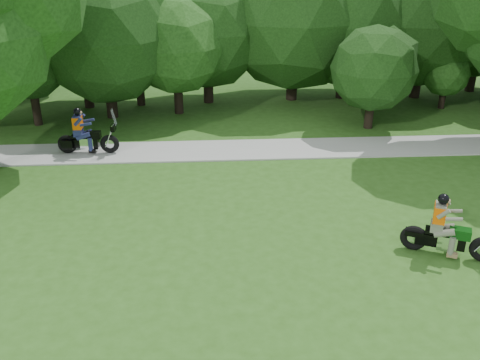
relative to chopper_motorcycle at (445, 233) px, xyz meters
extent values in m
plane|color=#2C5618|center=(-3.92, 0.02, -0.66)|extent=(100.00, 100.00, 0.00)
cube|color=#A5A59F|center=(-3.92, 8.02, -0.63)|extent=(60.00, 2.20, 0.06)
cylinder|color=black|center=(5.45, 13.18, -0.15)|extent=(0.31, 0.31, 1.02)
sphere|color=#1B4012|center=(5.45, 13.18, 1.09)|extent=(2.26, 2.26, 2.26)
cylinder|color=black|center=(-13.92, 11.84, 0.24)|extent=(0.37, 0.37, 1.80)
sphere|color=black|center=(-13.92, 11.84, 2.25)|extent=(3.43, 3.43, 3.43)
cylinder|color=black|center=(-9.56, 14.71, 0.24)|extent=(0.41, 0.41, 1.80)
sphere|color=black|center=(-9.56, 14.71, 2.51)|extent=(4.22, 4.22, 4.22)
cylinder|color=black|center=(-10.71, 12.77, 0.24)|extent=(0.51, 0.51, 1.80)
sphere|color=black|center=(-10.71, 12.77, 3.18)|extent=(6.27, 6.27, 6.27)
cylinder|color=black|center=(-12.12, 14.49, 0.24)|extent=(0.47, 0.47, 1.80)
sphere|color=black|center=(-12.12, 14.49, 2.88)|extent=(5.35, 5.35, 5.35)
cylinder|color=black|center=(0.91, 15.43, 0.24)|extent=(0.55, 0.55, 1.80)
sphere|color=black|center=(0.91, 15.43, 3.39)|extent=(6.91, 6.91, 6.91)
cylinder|color=black|center=(8.36, 16.28, 0.24)|extent=(0.50, 0.50, 1.80)
cylinder|color=black|center=(0.97, 10.46, 0.06)|extent=(0.39, 0.39, 1.44)
sphere|color=black|center=(0.97, 10.46, 2.00)|extent=(3.74, 3.74, 3.74)
cylinder|color=black|center=(-16.10, 17.25, 0.24)|extent=(0.50, 0.50, 1.80)
sphere|color=black|center=(-16.10, 17.25, 3.06)|extent=(5.90, 5.90, 5.90)
cylinder|color=black|center=(4.85, 15.26, 0.24)|extent=(0.55, 0.55, 1.80)
sphere|color=black|center=(4.85, 15.26, 3.40)|extent=(6.95, 6.95, 6.95)
cylinder|color=black|center=(-1.77, 15.27, 0.24)|extent=(0.57, 0.57, 1.80)
sphere|color=black|center=(-1.77, 15.27, 3.54)|extent=(7.37, 7.37, 7.37)
cylinder|color=black|center=(-7.58, 13.21, 0.24)|extent=(0.43, 0.43, 1.80)
sphere|color=#1B4012|center=(-7.58, 13.21, 2.66)|extent=(4.67, 4.67, 4.67)
cylinder|color=black|center=(-6.13, 15.00, 0.24)|extent=(0.50, 0.50, 1.80)
sphere|color=black|center=(-6.13, 15.00, 3.07)|extent=(5.94, 5.94, 5.94)
torus|color=black|center=(-0.70, 0.30, -0.30)|extent=(0.75, 0.48, 0.73)
cube|color=black|center=(-0.08, 0.04, -0.24)|extent=(1.27, 0.73, 0.33)
cube|color=silver|center=(0.08, -0.03, -0.24)|extent=(0.60, 0.52, 0.42)
cube|color=black|center=(0.34, -0.15, 0.07)|extent=(0.62, 0.50, 0.27)
cube|color=black|center=(-0.21, 0.09, 0.03)|extent=(0.63, 0.52, 0.10)
cube|color=#676955|center=(-0.21, 0.09, 0.17)|extent=(0.44, 0.49, 0.25)
cube|color=#676955|center=(-0.19, 0.08, 0.55)|extent=(0.42, 0.51, 0.58)
cube|color=#FF5F05|center=(-0.19, 0.08, 0.57)|extent=(0.46, 0.56, 0.46)
sphere|color=black|center=(-0.16, 0.07, 0.98)|extent=(0.29, 0.29, 0.29)
torus|color=black|center=(-11.72, 8.03, -0.22)|extent=(0.76, 0.24, 0.75)
torus|color=black|center=(-10.07, 7.96, -0.22)|extent=(0.76, 0.24, 0.75)
cube|color=black|center=(-11.09, 8.00, -0.17)|extent=(1.20, 0.31, 0.34)
cube|color=silver|center=(-10.93, 8.00, -0.17)|extent=(0.53, 0.38, 0.43)
cube|color=black|center=(-10.66, 7.99, 0.15)|extent=(0.57, 0.34, 0.28)
cube|color=black|center=(-11.22, 8.01, 0.11)|extent=(0.57, 0.36, 0.11)
cylinder|color=silver|center=(-10.02, 7.96, 0.15)|extent=(0.43, 0.06, 0.96)
cylinder|color=silver|center=(-9.84, 7.95, 0.61)|extent=(0.07, 0.68, 0.04)
cube|color=black|center=(-11.68, 7.79, -0.17)|extent=(0.45, 0.15, 0.36)
cube|color=black|center=(-11.66, 8.26, -0.17)|extent=(0.45, 0.15, 0.36)
cube|color=#1C244A|center=(-11.22, 8.01, 0.26)|extent=(0.34, 0.42, 0.26)
cube|color=#1C244A|center=(-11.20, 8.01, 0.64)|extent=(0.30, 0.46, 0.60)
cube|color=#FF5F05|center=(-11.20, 8.01, 0.66)|extent=(0.33, 0.50, 0.47)
sphere|color=black|center=(-11.17, 8.01, 1.09)|extent=(0.30, 0.30, 0.30)
camera|label=1|loc=(-6.21, -11.94, 7.17)|focal=40.00mm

